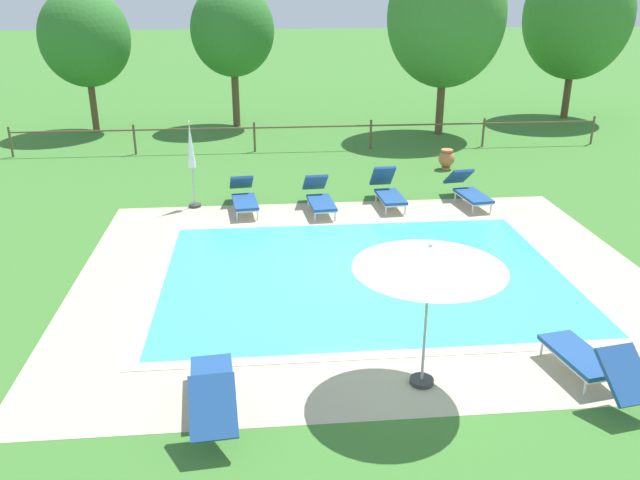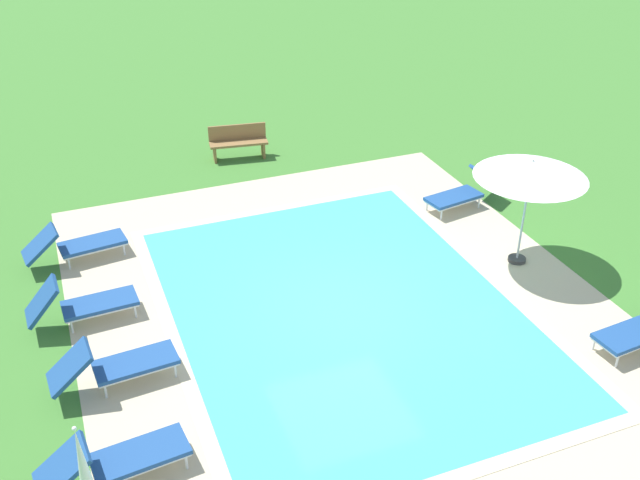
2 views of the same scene
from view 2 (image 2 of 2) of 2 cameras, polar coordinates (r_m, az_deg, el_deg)
ground_plane at (r=13.34m, az=1.88°, el=-5.45°), size 160.00×160.00×0.00m
pool_deck_paving at (r=13.34m, az=1.88°, el=-5.43°), size 11.63×9.48×0.01m
swimming_pool_water at (r=13.34m, az=1.88°, el=-5.43°), size 8.09×5.94×0.01m
pool_coping_rim at (r=13.34m, az=1.88°, el=-5.42°), size 8.57×6.42×0.01m
sun_lounger_north_near_steps at (r=10.50m, az=-15.57°, el=-16.23°), size 0.81×2.07×0.82m
sun_lounger_north_mid at (r=13.47m, az=-18.08°, el=-4.75°), size 0.70×1.92×0.96m
sun_lounger_north_far at (r=15.35m, az=-18.50°, el=-0.30°), size 0.85×2.05×0.85m
sun_lounger_north_end at (r=16.93m, az=11.22°, el=3.74°), size 0.92×2.05×0.87m
sun_lounger_south_near_corner at (r=11.96m, az=-15.65°, el=-9.40°), size 0.75×2.02×0.87m
patio_umbrella_open_foreground at (r=14.31m, az=16.26°, el=5.32°), size 2.16×2.16×2.25m
wooden_bench_lawn_side at (r=19.22m, az=-6.45°, el=7.74°), size 0.66×1.55×0.87m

